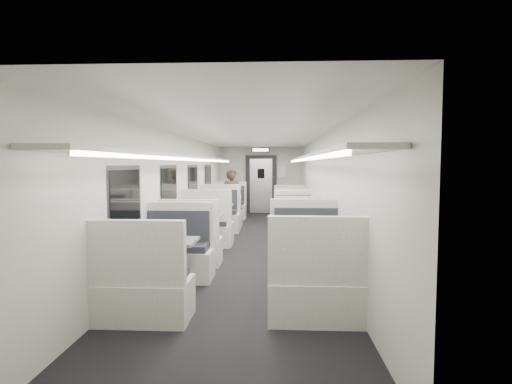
# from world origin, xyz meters

# --- Properties ---
(room) EXTENTS (3.24, 12.24, 2.64)m
(room) POSITION_xyz_m (0.00, 0.00, 1.20)
(room) COLOR black
(room) RESTS_ON ground
(booth_left_a) EXTENTS (1.11, 2.26, 1.21)m
(booth_left_a) POSITION_xyz_m (-1.00, 3.65, 0.40)
(booth_left_a) COLOR white
(booth_left_a) RESTS_ON room
(booth_left_b) EXTENTS (1.15, 2.33, 1.25)m
(booth_left_b) POSITION_xyz_m (-1.00, 1.07, 0.42)
(booth_left_b) COLOR white
(booth_left_b) RESTS_ON room
(booth_left_c) EXTENTS (1.09, 2.21, 1.18)m
(booth_left_c) POSITION_xyz_m (-1.00, -0.66, 0.40)
(booth_left_c) COLOR white
(booth_left_c) RESTS_ON room
(booth_left_d) EXTENTS (1.09, 2.22, 1.19)m
(booth_left_d) POSITION_xyz_m (-1.00, -3.23, 0.40)
(booth_left_d) COLOR white
(booth_left_d) RESTS_ON room
(booth_right_a) EXTENTS (1.03, 2.10, 1.12)m
(booth_right_a) POSITION_xyz_m (1.00, 3.20, 0.37)
(booth_right_a) COLOR white
(booth_right_a) RESTS_ON room
(booth_right_b) EXTENTS (1.00, 2.03, 1.09)m
(booth_right_b) POSITION_xyz_m (1.00, 1.18, 0.36)
(booth_right_b) COLOR white
(booth_right_b) RESTS_ON room
(booth_right_c) EXTENTS (0.96, 1.95, 1.04)m
(booth_right_c) POSITION_xyz_m (1.00, -1.12, 0.35)
(booth_right_c) COLOR white
(booth_right_c) RESTS_ON room
(booth_right_d) EXTENTS (1.13, 2.29, 1.23)m
(booth_right_d) POSITION_xyz_m (1.00, -3.10, 0.41)
(booth_right_d) COLOR white
(booth_right_d) RESTS_ON room
(passenger) EXTENTS (0.69, 0.55, 1.66)m
(passenger) POSITION_xyz_m (-0.68, 2.55, 0.83)
(passenger) COLOR black
(passenger) RESTS_ON room
(window_a) EXTENTS (0.02, 1.18, 0.84)m
(window_a) POSITION_xyz_m (-1.49, 3.40, 1.35)
(window_a) COLOR black
(window_a) RESTS_ON room
(window_b) EXTENTS (0.02, 1.18, 0.84)m
(window_b) POSITION_xyz_m (-1.49, 1.20, 1.35)
(window_b) COLOR black
(window_b) RESTS_ON room
(window_c) EXTENTS (0.02, 1.18, 0.84)m
(window_c) POSITION_xyz_m (-1.49, -1.00, 1.35)
(window_c) COLOR black
(window_c) RESTS_ON room
(window_d) EXTENTS (0.02, 1.18, 0.84)m
(window_d) POSITION_xyz_m (-1.49, -3.20, 1.35)
(window_d) COLOR black
(window_d) RESTS_ON room
(luggage_rack_left) EXTENTS (0.46, 10.40, 0.09)m
(luggage_rack_left) POSITION_xyz_m (-1.24, -0.30, 1.92)
(luggage_rack_left) COLOR white
(luggage_rack_left) RESTS_ON room
(luggage_rack_right) EXTENTS (0.46, 10.40, 0.09)m
(luggage_rack_right) POSITION_xyz_m (1.24, -0.30, 1.92)
(luggage_rack_right) COLOR white
(luggage_rack_right) RESTS_ON room
(vestibule_door) EXTENTS (1.10, 0.13, 2.10)m
(vestibule_door) POSITION_xyz_m (0.00, 5.93, 1.04)
(vestibule_door) COLOR black
(vestibule_door) RESTS_ON room
(exit_sign) EXTENTS (0.62, 0.12, 0.16)m
(exit_sign) POSITION_xyz_m (0.00, 5.44, 2.28)
(exit_sign) COLOR black
(exit_sign) RESTS_ON room
(wall_notice) EXTENTS (0.32, 0.02, 0.40)m
(wall_notice) POSITION_xyz_m (0.75, 5.92, 1.50)
(wall_notice) COLOR silver
(wall_notice) RESTS_ON room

